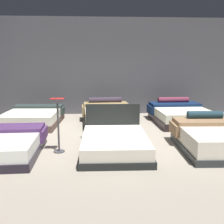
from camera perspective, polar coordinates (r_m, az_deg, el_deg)
ground_plane at (r=7.06m, az=-0.57°, el=-5.16°), size 18.00×18.00×0.02m
showroom_back_wall at (r=9.89m, az=-1.51°, el=9.69°), size 18.00×0.06×3.50m
bed_0 at (r=6.01m, az=-22.10°, el=-6.56°), size 1.55×1.98×0.48m
bed_1 at (r=5.76m, az=0.57°, el=-6.67°), size 1.46×2.03×0.90m
bed_2 at (r=6.30m, az=21.27°, el=-5.26°), size 1.68×1.98×0.74m
bed_3 at (r=8.60m, az=-16.51°, el=-1.14°), size 1.73×2.12×0.50m
bed_4 at (r=8.40m, az=-0.98°, el=-0.64°), size 1.64×2.06×0.75m
bed_5 at (r=8.80m, az=14.38°, el=-0.54°), size 1.78×2.20×0.73m
price_sign at (r=5.80m, az=-11.40°, el=-4.07°), size 0.28×0.24×1.17m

